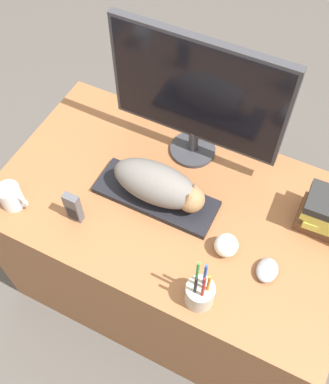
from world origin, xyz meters
TOP-DOWN VIEW (x-y plane):
  - ground_plane at (0.00, 0.00)m, footprint 12.00×12.00m
  - desk at (0.00, 0.37)m, footprint 1.27×0.74m
  - keyboard at (-0.06, 0.35)m, footprint 0.44×0.16m
  - cat at (-0.05, 0.35)m, footprint 0.33×0.14m
  - monitor at (-0.04, 0.61)m, footprint 0.61×0.17m
  - computer_mouse at (0.38, 0.26)m, footprint 0.07×0.09m
  - coffee_mug at (-0.50, 0.12)m, footprint 0.11×0.08m
  - pen_cup at (0.22, 0.08)m, footprint 0.09×0.09m
  - baseball at (0.23, 0.27)m, footprint 0.08×0.08m
  - phone at (-0.27, 0.16)m, footprint 0.05×0.03m

SIDE VIEW (x-z plane):
  - ground_plane at x=0.00m, z-range 0.00..0.00m
  - desk at x=0.00m, z-range 0.00..0.72m
  - keyboard at x=-0.06m, z-range 0.72..0.74m
  - computer_mouse at x=0.38m, z-range 0.72..0.76m
  - baseball at x=0.23m, z-range 0.72..0.80m
  - coffee_mug at x=-0.50m, z-range 0.72..0.81m
  - pen_cup at x=0.22m, z-range 0.65..0.88m
  - phone at x=-0.27m, z-range 0.72..0.85m
  - cat at x=-0.05m, z-range 0.74..0.88m
  - monitor at x=-0.04m, z-range 0.75..1.27m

